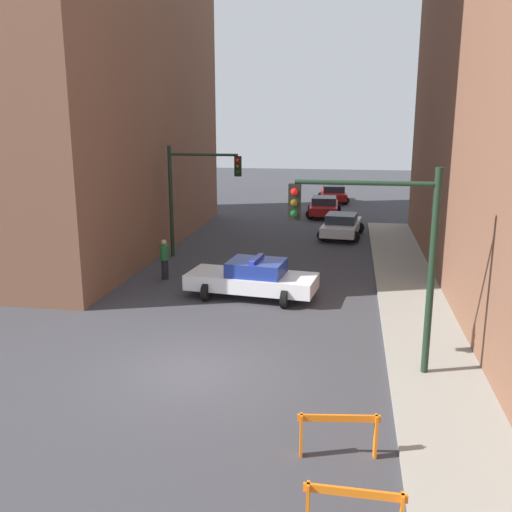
% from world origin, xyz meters
% --- Properties ---
extents(ground_plane, '(120.00, 120.00, 0.00)m').
position_xyz_m(ground_plane, '(0.00, 0.00, 0.00)').
color(ground_plane, '#38383D').
extents(sidewalk_right, '(2.40, 44.00, 0.12)m').
position_xyz_m(sidewalk_right, '(6.20, 0.00, 0.06)').
color(sidewalk_right, gray).
rests_on(sidewalk_right, ground_plane).
extents(traffic_light_near, '(3.64, 0.35, 5.20)m').
position_xyz_m(traffic_light_near, '(4.73, 0.70, 3.53)').
color(traffic_light_near, black).
rests_on(traffic_light_near, sidewalk_right).
extents(traffic_light_far, '(3.44, 0.35, 5.20)m').
position_xyz_m(traffic_light_far, '(-3.30, 12.16, 3.40)').
color(traffic_light_far, black).
rests_on(traffic_light_far, ground_plane).
extents(police_car, '(4.89, 2.71, 1.52)m').
position_xyz_m(police_car, '(0.46, 6.47, 0.72)').
color(police_car, white).
rests_on(police_car, ground_plane).
extents(parked_car_near, '(2.56, 4.46, 1.31)m').
position_xyz_m(parked_car_near, '(3.45, 17.96, 0.67)').
color(parked_car_near, silver).
rests_on(parked_car_near, ground_plane).
extents(parked_car_mid, '(2.34, 4.34, 1.31)m').
position_xyz_m(parked_car_mid, '(2.16, 24.66, 0.67)').
color(parked_car_mid, maroon).
rests_on(parked_car_mid, ground_plane).
extents(parked_car_far, '(2.55, 4.46, 1.31)m').
position_xyz_m(parked_car_far, '(2.56, 31.29, 0.67)').
color(parked_car_far, maroon).
rests_on(parked_car_far, ground_plane).
extents(pedestrian_crossing, '(0.49, 0.49, 1.66)m').
position_xyz_m(pedestrian_crossing, '(-3.50, 8.25, 0.86)').
color(pedestrian_crossing, black).
rests_on(pedestrian_crossing, ground_plane).
extents(barrier_front, '(1.60, 0.19, 0.90)m').
position_xyz_m(barrier_front, '(4.10, -5.48, 0.62)').
color(barrier_front, orange).
rests_on(barrier_front, ground_plane).
extents(barrier_mid, '(1.59, 0.36, 0.90)m').
position_xyz_m(barrier_mid, '(3.81, -3.26, 0.62)').
color(barrier_mid, orange).
rests_on(barrier_mid, ground_plane).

